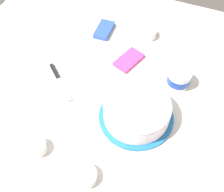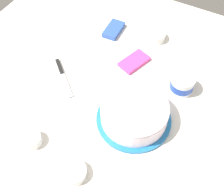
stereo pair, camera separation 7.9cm
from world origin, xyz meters
name	(u,v)px [view 2 (the right image)]	position (x,y,z in m)	size (l,w,h in m)	color
ground_plane	(101,91)	(0.00, 0.00, 0.00)	(1.54, 1.54, 0.00)	silver
frosted_cake	(134,113)	(0.06, 0.19, 0.05)	(0.31, 0.31, 0.11)	#1E6BB2
frosting_tub	(182,84)	(-0.18, 0.30, 0.04)	(0.10, 0.10, 0.08)	white
spreading_knife	(62,74)	(0.00, -0.20, 0.01)	(0.17, 0.19, 0.01)	silver
sprinkle_bowl_orange	(31,139)	(0.34, -0.11, 0.02)	(0.08, 0.08, 0.04)	white
sprinkle_bowl_yellow	(74,172)	(0.37, 0.10, 0.02)	(0.09, 0.09, 0.04)	white
sprinkle_bowl_green	(156,36)	(-0.42, 0.08, 0.02)	(0.10, 0.10, 0.04)	white
candy_box_lower	(114,30)	(-0.37, -0.14, 0.01)	(0.13, 0.07, 0.02)	#2D51B2
candy_box_upper	(134,62)	(-0.22, 0.05, 0.01)	(0.14, 0.08, 0.02)	#E53D8E
paper_napkin	(4,88)	(0.19, -0.38, 0.00)	(0.15, 0.15, 0.01)	white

